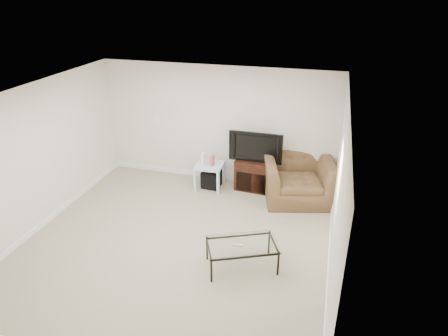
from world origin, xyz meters
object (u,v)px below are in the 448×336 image
(television, at_px, (257,145))
(side_table, at_px, (210,176))
(subwoofer, at_px, (211,179))
(recliner, at_px, (298,172))
(tv_stand, at_px, (256,174))
(coffee_table, at_px, (242,256))

(television, relative_size, side_table, 1.84)
(subwoofer, distance_m, recliner, 1.85)
(subwoofer, bearing_deg, television, 10.74)
(tv_stand, bearing_deg, recliner, -9.78)
(recliner, bearing_deg, coffee_table, -118.30)
(recliner, relative_size, coffee_table, 1.24)
(subwoofer, bearing_deg, side_table, -144.27)
(tv_stand, bearing_deg, side_table, -161.64)
(tv_stand, distance_m, television, 0.65)
(television, distance_m, subwoofer, 1.22)
(side_table, distance_m, coffee_table, 2.70)
(television, xyz_separation_m, recliner, (0.89, -0.20, -0.40))
(side_table, relative_size, subwoofer, 1.54)
(side_table, bearing_deg, coffee_table, -62.30)
(tv_stand, relative_size, recliner, 0.60)
(recliner, distance_m, coffee_table, 2.49)
(subwoofer, relative_size, coffee_table, 0.33)
(tv_stand, bearing_deg, coffee_table, -78.64)
(subwoofer, height_order, recliner, recliner)
(television, height_order, coffee_table, television)
(side_table, xyz_separation_m, subwoofer, (0.03, 0.02, -0.08))
(tv_stand, distance_m, side_table, 0.98)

